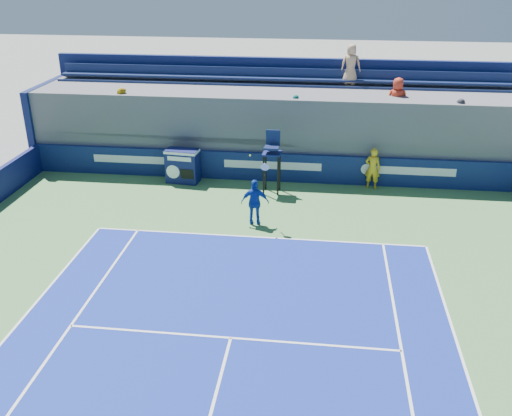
# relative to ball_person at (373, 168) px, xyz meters

# --- Properties ---
(ball_person) EXTENTS (0.67, 0.49, 1.67)m
(ball_person) POSITION_rel_ball_person_xyz_m (0.00, 0.00, 0.00)
(ball_person) COLOR gold
(ball_person) RESTS_ON apron
(back_hoarding) EXTENTS (20.40, 0.21, 1.20)m
(back_hoarding) POSITION_rel_ball_person_xyz_m (-4.02, 0.33, -0.25)
(back_hoarding) COLOR #0D1B4D
(back_hoarding) RESTS_ON ground
(match_clock) EXTENTS (1.39, 0.85, 1.40)m
(match_clock) POSITION_rel_ball_person_xyz_m (-7.66, -0.24, -0.11)
(match_clock) COLOR #0F144B
(match_clock) RESTS_ON ground
(umpire_chair) EXTENTS (0.73, 0.73, 2.48)m
(umpire_chair) POSITION_rel_ball_person_xyz_m (-3.93, -0.89, 0.68)
(umpire_chair) COLOR black
(umpire_chair) RESTS_ON ground
(tennis_player) EXTENTS (0.99, 0.47, 2.57)m
(tennis_player) POSITION_rel_ball_person_xyz_m (-4.22, -3.87, -0.01)
(tennis_player) COLOR #133A9E
(tennis_player) RESTS_ON apron
(stadium_seating) EXTENTS (21.00, 4.05, 5.14)m
(stadium_seating) POSITION_rel_ball_person_xyz_m (-4.02, 2.38, 0.99)
(stadium_seating) COLOR #58595E
(stadium_seating) RESTS_ON ground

